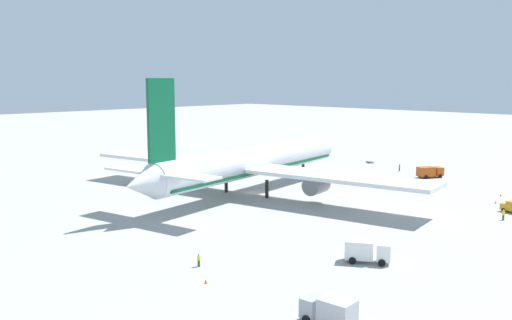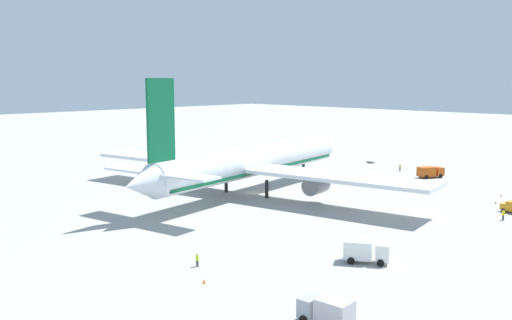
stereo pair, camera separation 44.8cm
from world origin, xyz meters
name	(u,v)px [view 2 (the right image)]	position (x,y,z in m)	size (l,w,h in m)	color
ground_plane	(254,193)	(0.00, 0.00, 0.00)	(600.00, 600.00, 0.00)	#9E9E99
airliner	(250,163)	(-1.38, -0.11, 6.33)	(67.50, 77.11, 23.15)	silver
service_truck_0	(327,310)	(-40.17, -49.31, 1.51)	(2.97, 5.28, 2.77)	#999EA5
service_truck_1	(430,172)	(41.53, -17.08, 1.46)	(6.60, 4.87, 2.61)	#BF4C14
service_truck_3	(365,251)	(-21.88, -41.36, 1.56)	(4.79, 5.97, 2.80)	white
baggage_cart_0	(168,158)	(16.04, 50.31, 0.67)	(2.70, 2.87, 1.21)	#26598C
baggage_cart_1	(371,162)	(52.33, 6.31, 0.27)	(2.57, 2.82, 0.40)	#595B60
ground_worker_0	(503,215)	(12.28, -45.33, 0.91)	(0.44, 0.44, 1.78)	#3F3F47
ground_worker_1	(400,168)	(45.28, -6.98, 0.90)	(0.50, 0.50, 1.77)	navy
ground_worker_3	(197,260)	(-37.75, -27.41, 0.81)	(0.54, 0.54, 1.61)	#3F3F47
traffic_cone_0	(204,281)	(-41.01, -32.52, 0.28)	(0.36, 0.36, 0.55)	orange
traffic_cone_1	(501,195)	(31.50, -37.52, 0.28)	(0.36, 0.36, 0.55)	orange
traffic_cone_2	(162,165)	(8.00, 42.55, 0.28)	(0.36, 0.36, 0.55)	orange
traffic_cone_4	(496,202)	(24.13, -39.42, 0.28)	(0.36, 0.36, 0.55)	orange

